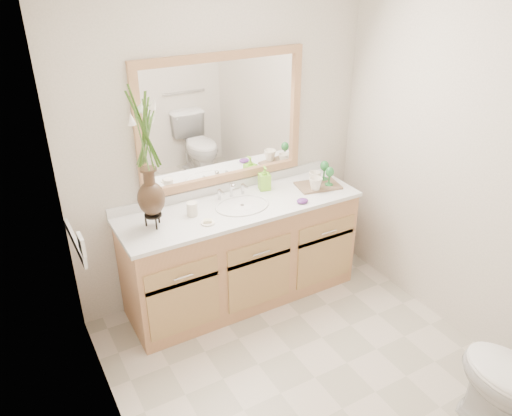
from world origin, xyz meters
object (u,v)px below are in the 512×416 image
flower_vase (145,143)px  tray (318,186)px  soap_bottle (264,179)px  tumbler (192,209)px

flower_vase → tray: bearing=-1.4°
soap_bottle → tray: (0.40, -0.17, -0.08)m
tray → tumbler: bearing=-171.5°
flower_vase → soap_bottle: size_ratio=5.10×
soap_bottle → flower_vase: bearing=-157.7°
flower_vase → tumbler: size_ratio=8.96×
tumbler → soap_bottle: bearing=10.1°
soap_bottle → tray: bearing=-8.8°
tumbler → tray: bearing=-2.7°
tumbler → soap_bottle: (0.66, 0.12, 0.04)m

